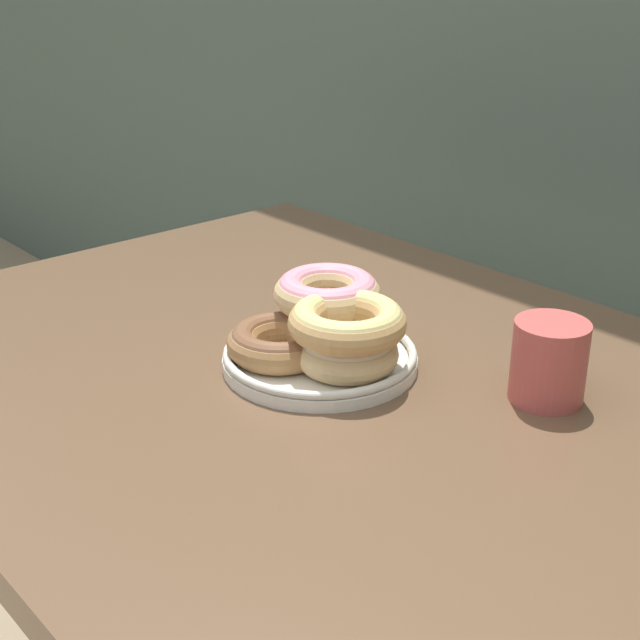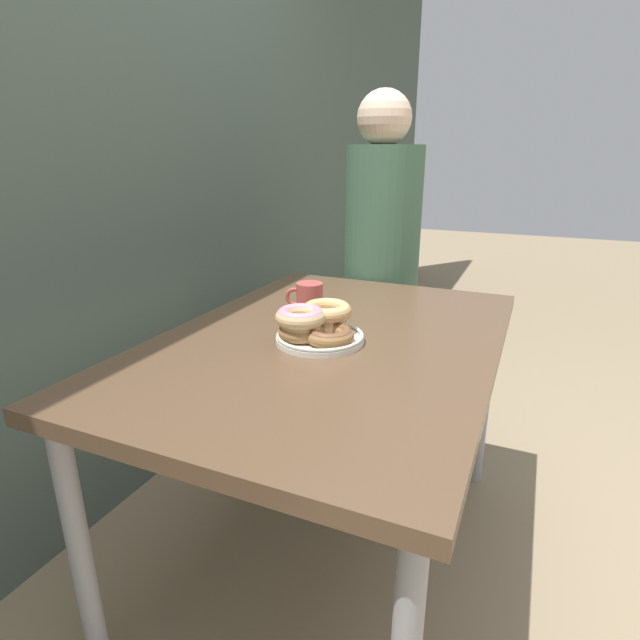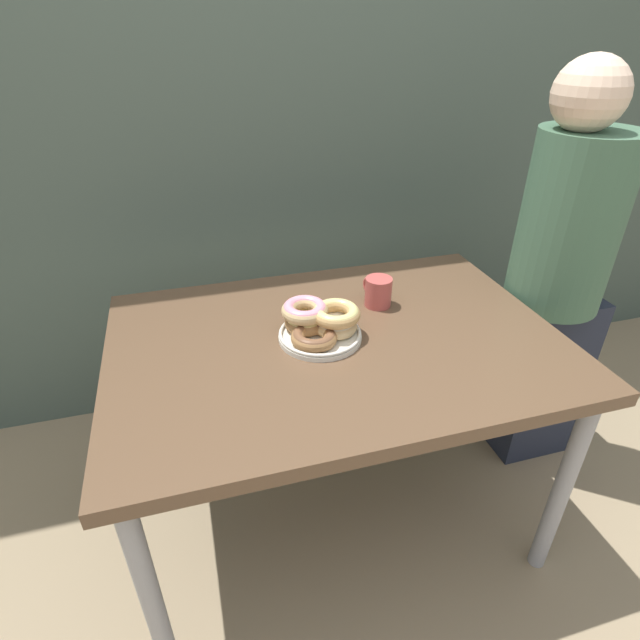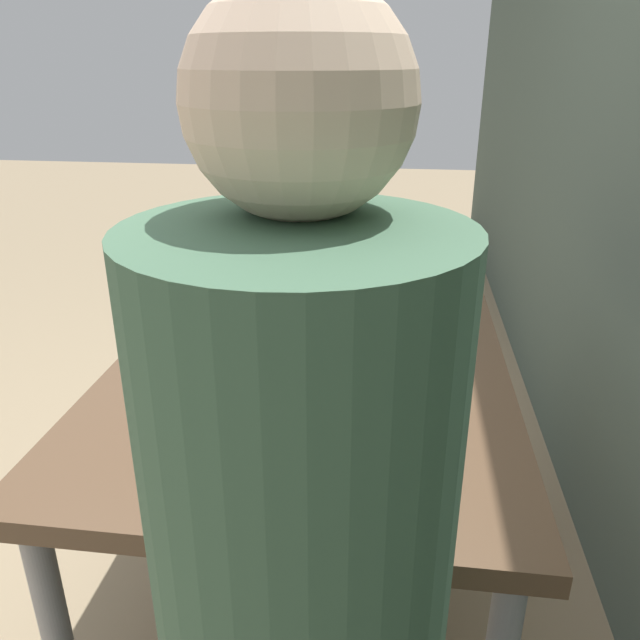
{
  "view_description": "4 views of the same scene",
  "coord_description": "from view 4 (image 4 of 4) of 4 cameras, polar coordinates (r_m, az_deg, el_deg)",
  "views": [
    {
      "loc": [
        0.67,
        -0.29,
        1.19
      ],
      "look_at": [
        -0.05,
        0.34,
        0.78
      ],
      "focal_mm": 50.0,
      "sensor_mm": 36.0,
      "label": 1
    },
    {
      "loc": [
        -1.16,
        -0.15,
        1.2
      ],
      "look_at": [
        -0.05,
        0.34,
        0.78
      ],
      "focal_mm": 28.0,
      "sensor_mm": 36.0,
      "label": 2
    },
    {
      "loc": [
        -0.37,
        -0.78,
        1.49
      ],
      "look_at": [
        -0.05,
        0.34,
        0.78
      ],
      "focal_mm": 28.0,
      "sensor_mm": 36.0,
      "label": 3
    },
    {
      "loc": [
        1.28,
        0.51,
        1.35
      ],
      "look_at": [
        -0.05,
        0.34,
        0.78
      ],
      "focal_mm": 35.0,
      "sensor_mm": 36.0,
      "label": 4
    }
  ],
  "objects": [
    {
      "name": "dining_table",
      "position": [
        1.47,
        -0.6,
        -5.34
      ],
      "size": [
        1.25,
        0.86,
        0.72
      ],
      "color": "brown",
      "rests_on": "ground_plane"
    },
    {
      "name": "coffee_mug",
      "position": [
        1.24,
        4.92,
        -4.89
      ],
      "size": [
        0.08,
        0.12,
        0.09
      ],
      "color": "#B74C47",
      "rests_on": "dining_table"
    },
    {
      "name": "ground_plane",
      "position": [
        1.93,
        -11.02,
        -21.96
      ],
      "size": [
        14.0,
        14.0,
        0.0
      ],
      "primitive_type": "plane",
      "color": "#937F60"
    },
    {
      "name": "donut_plate",
      "position": [
        1.45,
        0.28,
        -0.58
      ],
      "size": [
        0.26,
        0.25,
        0.1
      ],
      "color": "silver",
      "rests_on": "dining_table"
    }
  ]
}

